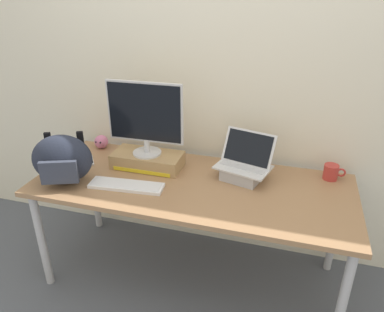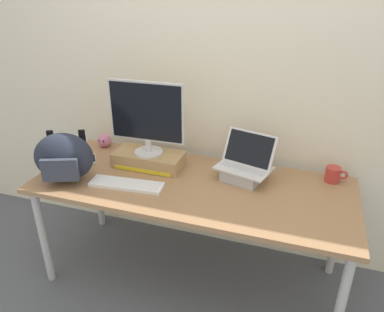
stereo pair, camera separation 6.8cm
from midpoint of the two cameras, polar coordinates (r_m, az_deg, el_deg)
name	(u,v)px [view 2 (the right image)]	position (r m, az deg, el deg)	size (l,w,h in m)	color
ground_plane	(192,275)	(2.65, 0.77, -17.81)	(20.00, 20.00, 0.00)	#515660
back_wall	(216,69)	(2.44, 4.50, 13.27)	(7.00, 0.10, 2.60)	silver
desk	(192,192)	(2.25, 0.87, -5.61)	(1.89, 0.77, 0.72)	#99704C
toner_box_yellow	(149,159)	(2.41, -5.84, -0.52)	(0.45, 0.22, 0.09)	#A88456
desktop_monitor	(146,116)	(2.29, -6.18, 6.07)	(0.48, 0.18, 0.47)	silver
open_laptop	(244,170)	(2.26, 8.88, -2.10)	(0.36, 0.29, 0.28)	#ADADB2
external_keyboard	(127,184)	(2.21, -9.18, -4.33)	(0.45, 0.16, 0.02)	white
messenger_backpack	(64,158)	(2.30, -18.33, -0.24)	(0.39, 0.30, 0.30)	#232838
coffee_mug	(333,174)	(2.38, 21.69, -2.65)	(0.13, 0.09, 0.09)	#B2332D
cell_phone	(90,159)	(2.57, -14.69, -0.47)	(0.14, 0.16, 0.01)	silver
plush_toy	(105,140)	(2.73, -12.63, 2.35)	(0.10, 0.10, 0.10)	#CC7099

